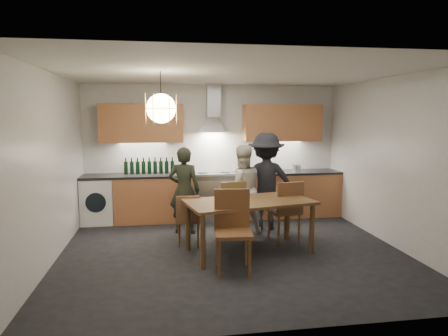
{
  "coord_description": "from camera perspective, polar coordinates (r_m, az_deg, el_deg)",
  "views": [
    {
      "loc": [
        -0.99,
        -5.64,
        2.01
      ],
      "look_at": [
        -0.06,
        0.4,
        1.2
      ],
      "focal_mm": 32.0,
      "sensor_mm": 36.0,
      "label": 1
    }
  ],
  "objects": [
    {
      "name": "person_right",
      "position": [
        7.08,
        6.0,
        -1.9
      ],
      "size": [
        1.18,
        0.78,
        1.7
      ],
      "primitive_type": "imported",
      "rotation": [
        0.0,
        0.0,
        3.0
      ],
      "color": "black",
      "rests_on": "ground"
    },
    {
      "name": "mixing_bowl",
      "position": [
        7.84,
        5.92,
        -0.33
      ],
      "size": [
        0.42,
        0.42,
        0.08
      ],
      "primitive_type": "imported",
      "rotation": [
        0.0,
        0.0,
        -0.27
      ],
      "color": "#B6B6BA",
      "rests_on": "counter_run"
    },
    {
      "name": "room_shell",
      "position": [
        5.73,
        1.19,
        4.52
      ],
      "size": [
        5.02,
        4.52,
        2.61
      ],
      "color": "white",
      "rests_on": "ground"
    },
    {
      "name": "chair_back_right",
      "position": [
        6.41,
        8.96,
        -5.58
      ],
      "size": [
        0.51,
        0.51,
        0.98
      ],
      "rotation": [
        0.0,
        0.0,
        3.31
      ],
      "color": "brown",
      "rests_on": "ground"
    },
    {
      "name": "pendant_lamp",
      "position": [
        5.54,
        -8.97,
        8.4
      ],
      "size": [
        0.43,
        0.43,
        0.7
      ],
      "color": "black",
      "rests_on": "ground"
    },
    {
      "name": "chair_front",
      "position": [
        5.25,
        1.25,
        -8.03
      ],
      "size": [
        0.51,
        0.51,
        1.04
      ],
      "rotation": [
        0.0,
        0.0,
        -0.09
      ],
      "color": "brown",
      "rests_on": "ground"
    },
    {
      "name": "counter_run",
      "position": [
        7.81,
        -1.15,
        -3.97
      ],
      "size": [
        5.0,
        0.62,
        0.9
      ],
      "color": "#CC804E",
      "rests_on": "ground"
    },
    {
      "name": "dining_table",
      "position": [
        5.88,
        3.65,
        -5.51
      ],
      "size": [
        1.98,
        1.27,
        0.77
      ],
      "rotation": [
        0.0,
        0.0,
        0.2
      ],
      "color": "brown",
      "rests_on": "ground"
    },
    {
      "name": "wine_bottles",
      "position": [
        7.74,
        -10.62,
        0.33
      ],
      "size": [
        0.95,
        0.07,
        0.31
      ],
      "color": "black",
      "rests_on": "counter_run"
    },
    {
      "name": "range_stove",
      "position": [
        7.8,
        -1.31,
        -4.04
      ],
      "size": [
        0.9,
        0.6,
        0.92
      ],
      "color": "silver",
      "rests_on": "ground"
    },
    {
      "name": "stock_pot",
      "position": [
        8.14,
        10.32,
        0.02
      ],
      "size": [
        0.21,
        0.21,
        0.12
      ],
      "primitive_type": "cylinder",
      "rotation": [
        0.0,
        0.0,
        -0.24
      ],
      "color": "silver",
      "rests_on": "counter_run"
    },
    {
      "name": "chair_back_left",
      "position": [
        6.19,
        -5.13,
        -6.96
      ],
      "size": [
        0.39,
        0.39,
        0.8
      ],
      "rotation": [
        0.0,
        0.0,
        3.06
      ],
      "color": "brown",
      "rests_on": "ground"
    },
    {
      "name": "ground",
      "position": [
        6.06,
        1.14,
        -11.8
      ],
      "size": [
        5.0,
        5.0,
        0.0
      ],
      "primitive_type": "plane",
      "color": "black",
      "rests_on": "ground"
    },
    {
      "name": "chair_back_mid",
      "position": [
        6.53,
        1.01,
        -5.38
      ],
      "size": [
        0.5,
        0.5,
        0.96
      ],
      "rotation": [
        0.0,
        0.0,
        3.32
      ],
      "color": "brown",
      "rests_on": "ground"
    },
    {
      "name": "person_mid",
      "position": [
        6.82,
        2.52,
        -3.04
      ],
      "size": [
        0.79,
        0.64,
        1.51
      ],
      "primitive_type": "imported",
      "rotation": [
        0.0,
        0.0,
        3.24
      ],
      "color": "beige",
      "rests_on": "ground"
    },
    {
      "name": "person_left",
      "position": [
        6.84,
        -5.7,
        -3.18
      ],
      "size": [
        0.62,
        0.5,
        1.48
      ],
      "primitive_type": "imported",
      "rotation": [
        0.0,
        0.0,
        2.84
      ],
      "color": "black",
      "rests_on": "ground"
    },
    {
      "name": "wall_fixtures",
      "position": [
        7.77,
        -1.46,
        6.53
      ],
      "size": [
        4.3,
        0.54,
        1.1
      ],
      "color": "#C27D4A",
      "rests_on": "ground"
    }
  ]
}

